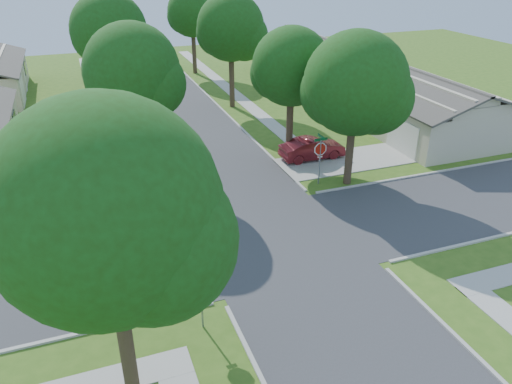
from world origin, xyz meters
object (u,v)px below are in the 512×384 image
Objects in this scene: tree_e_near at (292,70)px; tree_w_far at (98,24)px; stop_sign_ne at (320,151)px; tree_e_mid at (231,30)px; car_driveway at (312,149)px; house_ne_near at (418,108)px; car_curb_east at (158,65)px; house_ne_far at (311,60)px; tree_w_mid at (110,34)px; car_curb_west at (124,81)px; stop_sign_sw at (200,281)px; tree_w_near at (133,75)px; tree_sw_corner at (110,220)px; tree_e_far at (193,14)px; tree_ne_corner at (356,88)px.

tree_e_near is 1.03× the size of tree_w_far.
tree_e_mid reaches higher than stop_sign_ne.
tree_e_mid reaches higher than car_driveway.
house_ne_near is 29.32m from car_curb_east.
house_ne_near is at bearing -74.92° from car_driveway.
tree_w_mid is at bearing -158.83° from house_ne_far.
tree_w_far is 1.75× the size of car_curb_west.
house_ne_near is 3.22× the size of car_driveway.
stop_sign_sw reaches higher than car_curb_east.
tree_w_far is (-0.01, 25.00, -0.61)m from tree_w_near.
tree_sw_corner reaches higher than stop_sign_sw.
tree_w_mid reaches higher than tree_e_mid.
car_curb_east is at bearing 77.91° from tree_w_near.
tree_e_mid reaches higher than car_curb_east.
tree_e_mid is 14.58m from house_ne_far.
stop_sign_sw is at bearing -110.20° from tree_e_mid.
tree_e_mid is at bearing -0.00° from tree_w_mid.
tree_w_near is 0.66× the size of house_ne_near.
tree_w_far is 21.61m from house_ne_far.
tree_w_mid is (-9.34, 16.31, 4.46)m from stop_sign_ne.
tree_e_far is at bearing 155.97° from house_ne_far.
tree_e_far is at bearing 93.09° from tree_ne_corner.
tree_w_near is at bearing -128.08° from tree_e_mid.
tree_ne_corner is 2.22× the size of car_curb_east.
house_ne_far is 2.96× the size of car_curb_west.
car_curb_west is (4.24, 37.29, -5.60)m from tree_sw_corner.
tree_w_near reaches higher than tree_e_near.
tree_w_far is at bearing 21.98° from car_driveway.
tree_w_far is 0.93× the size of tree_ne_corner.
tree_ne_corner reaches higher than tree_w_far.
tree_sw_corner reaches higher than tree_e_near.
tree_w_far is 2.06× the size of car_curb_east.
tree_e_far reaches higher than tree_e_near.
tree_w_mid is 23.46m from house_ne_near.
tree_w_mid is 1.10× the size of tree_ne_corner.
tree_ne_corner is (1.66, -0.49, 3.56)m from stop_sign_ne.
stop_sign_sw is 27.71m from tree_e_mid.
tree_sw_corner is 44.49m from car_curb_east.
tree_e_near is 0.61× the size of house_ne_near.
house_ne_near reaches higher than car_curb_east.
house_ne_far is 19.25m from car_curb_west.
car_driveway is (10.65, -25.79, -4.81)m from tree_w_far.
tree_e_mid is at bearing 5.09° from car_driveway.
tree_e_far is 13.09m from house_ne_far.
stop_sign_sw reaches higher than car_driveway.
stop_sign_sw is 26.09m from tree_w_mid.
tree_e_near is 9.41m from tree_w_near.
stop_sign_sw is 35.05m from car_curb_west.
tree_ne_corner is 1.88× the size of car_curb_west.
tree_w_near reaches higher than tree_w_far.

